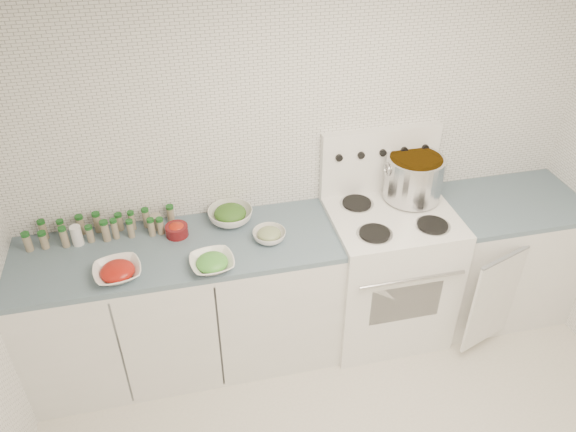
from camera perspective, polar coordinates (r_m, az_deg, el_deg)
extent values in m
cube|color=white|center=(3.41, 1.63, 6.62)|extent=(3.50, 0.02, 2.50)
cube|color=white|center=(3.56, -10.43, -9.08)|extent=(1.85, 0.62, 0.86)
cube|color=slate|center=(3.26, -11.26, -3.40)|extent=(1.85, 0.62, 0.03)
cube|color=white|center=(3.74, 9.89, -5.80)|extent=(0.76, 0.65, 0.92)
cube|color=black|center=(3.50, 11.85, -8.62)|extent=(0.45, 0.01, 0.28)
cylinder|color=silver|center=(3.33, 12.57, -6.35)|extent=(0.65, 0.02, 0.02)
cube|color=white|center=(3.46, 10.66, 0.04)|extent=(0.76, 0.65, 0.01)
cube|color=white|center=(3.57, 9.29, 5.62)|extent=(0.76, 0.06, 0.43)
cylinder|color=silver|center=(3.27, 8.79, -1.80)|extent=(0.21, 0.21, 0.01)
cylinder|color=black|center=(3.27, 8.80, -1.71)|extent=(0.18, 0.18, 0.01)
cylinder|color=silver|center=(3.40, 14.47, -0.94)|extent=(0.21, 0.21, 0.01)
cylinder|color=black|center=(3.40, 14.48, -0.86)|extent=(0.18, 0.18, 0.01)
cylinder|color=silver|center=(3.51, 7.00, 1.27)|extent=(0.21, 0.21, 0.01)
cylinder|color=black|center=(3.51, 7.01, 1.35)|extent=(0.18, 0.18, 0.01)
cylinder|color=silver|center=(3.64, 12.37, 1.96)|extent=(0.21, 0.21, 0.01)
cylinder|color=black|center=(3.63, 12.38, 2.04)|extent=(0.18, 0.18, 0.01)
cylinder|color=black|center=(3.41, 5.20, 5.93)|extent=(0.04, 0.02, 0.04)
cylinder|color=black|center=(3.46, 7.43, 6.16)|extent=(0.04, 0.02, 0.04)
cylinder|color=black|center=(3.50, 9.60, 6.38)|extent=(0.04, 0.02, 0.04)
cylinder|color=black|center=(3.56, 11.71, 6.58)|extent=(0.04, 0.02, 0.04)
cylinder|color=black|center=(3.61, 13.77, 6.76)|extent=(0.04, 0.02, 0.04)
cube|color=white|center=(4.12, 20.53, -3.97)|extent=(0.89, 0.62, 0.86)
cube|color=slate|center=(3.86, 21.88, 1.23)|extent=(0.89, 0.62, 0.03)
cube|color=white|center=(3.77, 20.14, -8.09)|extent=(0.38, 0.15, 0.70)
cylinder|color=silver|center=(3.55, 12.64, 3.85)|extent=(0.36, 0.36, 0.27)
cylinder|color=#C4801B|center=(3.49, 12.89, 5.55)|extent=(0.32, 0.32, 0.03)
torus|color=silver|center=(3.44, 10.02, 4.70)|extent=(0.01, 0.09, 0.09)
torus|color=silver|center=(3.59, 15.48, 5.26)|extent=(0.01, 0.09, 0.09)
imported|color=white|center=(3.11, -16.92, -5.47)|extent=(0.28, 0.28, 0.06)
ellipsoid|color=#A6100E|center=(3.11, -16.96, -5.30)|extent=(0.18, 0.18, 0.08)
imported|color=white|center=(3.06, -7.71, -4.79)|extent=(0.26, 0.26, 0.06)
ellipsoid|color=green|center=(3.06, -7.72, -4.62)|extent=(0.17, 0.17, 0.08)
imported|color=white|center=(3.39, -5.87, 0.03)|extent=(0.34, 0.34, 0.08)
ellipsoid|color=#235217|center=(3.37, -5.89, 0.34)|extent=(0.19, 0.19, 0.09)
imported|color=white|center=(3.23, -1.91, -2.01)|extent=(0.23, 0.23, 0.06)
ellipsoid|color=#28451B|center=(3.22, -1.92, -1.78)|extent=(0.14, 0.14, 0.06)
cylinder|color=#5E1013|center=(3.33, -11.22, -1.46)|extent=(0.13, 0.13, 0.07)
ellipsoid|color=red|center=(3.31, -11.27, -1.14)|extent=(0.10, 0.10, 0.05)
cylinder|color=white|center=(3.40, -20.67, -1.87)|extent=(0.07, 0.07, 0.12)
cylinder|color=#B0A595|center=(3.40, -13.23, -0.58)|extent=(0.07, 0.07, 0.09)
cylinder|color=gray|center=(3.52, -23.59, -1.38)|extent=(0.04, 0.04, 0.11)
cylinder|color=#164F1A|center=(3.49, -23.82, -0.56)|extent=(0.04, 0.04, 0.02)
cylinder|color=gray|center=(3.50, -21.99, -1.27)|extent=(0.04, 0.04, 0.09)
cylinder|color=#164F1A|center=(3.47, -22.18, -0.54)|extent=(0.04, 0.04, 0.02)
cylinder|color=gray|center=(3.48, -20.29, -0.95)|extent=(0.04, 0.04, 0.11)
cylinder|color=#164F1A|center=(3.45, -20.49, -0.11)|extent=(0.05, 0.05, 0.02)
cylinder|color=gray|center=(3.46, -18.77, -0.71)|extent=(0.04, 0.04, 0.11)
cylinder|color=#164F1A|center=(3.43, -18.97, 0.17)|extent=(0.05, 0.05, 0.02)
cylinder|color=gray|center=(3.44, -16.74, -0.68)|extent=(0.04, 0.04, 0.09)
cylinder|color=#164F1A|center=(3.41, -16.90, 0.09)|extent=(0.04, 0.04, 0.02)
cylinder|color=gray|center=(3.43, -15.56, -0.55)|extent=(0.04, 0.04, 0.10)
cylinder|color=#164F1A|center=(3.39, -15.72, 0.29)|extent=(0.04, 0.04, 0.02)
cylinder|color=gray|center=(3.42, -14.20, -0.28)|extent=(0.04, 0.04, 0.11)
cylinder|color=#164F1A|center=(3.39, -14.35, 0.59)|extent=(0.04, 0.04, 0.02)
cylinder|color=gray|center=(3.43, -11.83, 0.10)|extent=(0.04, 0.04, 0.10)
cylinder|color=#164F1A|center=(3.40, -11.95, 0.90)|extent=(0.05, 0.05, 0.02)
cylinder|color=gray|center=(3.45, -23.54, -2.36)|extent=(0.04, 0.04, 0.09)
cylinder|color=#164F1A|center=(3.42, -23.75, -1.63)|extent=(0.05, 0.05, 0.02)
cylinder|color=gray|center=(3.41, -21.76, -2.10)|extent=(0.04, 0.04, 0.11)
cylinder|color=#164F1A|center=(3.37, -22.00, -1.22)|extent=(0.04, 0.04, 0.02)
cylinder|color=gray|center=(3.40, -19.45, -1.83)|extent=(0.04, 0.04, 0.09)
cylinder|color=#164F1A|center=(3.37, -19.63, -1.11)|extent=(0.04, 0.04, 0.02)
cylinder|color=gray|center=(3.38, -18.04, -1.55)|extent=(0.05, 0.05, 0.12)
cylinder|color=#164F1A|center=(3.34, -18.24, -0.63)|extent=(0.05, 0.05, 0.02)
cylinder|color=gray|center=(3.38, -17.16, -1.36)|extent=(0.04, 0.04, 0.11)
cylinder|color=#164F1A|center=(3.34, -17.35, -0.47)|extent=(0.04, 0.04, 0.02)
cylinder|color=gray|center=(3.37, -15.68, -1.36)|extent=(0.04, 0.04, 0.10)
cylinder|color=#164F1A|center=(3.33, -15.84, -0.56)|extent=(0.04, 0.04, 0.02)
cylinder|color=gray|center=(3.35, -13.69, -1.23)|extent=(0.04, 0.04, 0.10)
cylinder|color=#164F1A|center=(3.31, -13.83, -0.42)|extent=(0.04, 0.04, 0.02)
cylinder|color=gray|center=(3.35, -12.82, -1.11)|extent=(0.04, 0.04, 0.09)
cylinder|color=#164F1A|center=(3.32, -12.94, -0.37)|extent=(0.04, 0.04, 0.02)
cylinder|color=gray|center=(3.46, -24.92, -2.50)|extent=(0.04, 0.04, 0.10)
cylinder|color=#164F1A|center=(3.43, -25.16, -1.70)|extent=(0.05, 0.05, 0.02)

